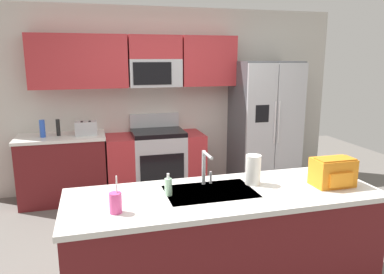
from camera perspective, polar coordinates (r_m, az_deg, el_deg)
The scene contains 14 objects.
ground_plane at distance 3.85m, azimuth 3.11°, elevation -17.36°, with size 9.00×9.00×0.00m, color #66605B.
kitchen_wall_unit at distance 5.35m, azimuth -5.28°, elevation 7.67°, with size 5.20×0.43×2.60m.
back_counter at distance 5.19m, azimuth -19.46°, elevation -4.63°, with size 1.13×0.63×0.90m.
range_oven at distance 5.24m, azimuth -5.68°, elevation -3.89°, with size 1.36×0.61×1.10m.
refrigerator at distance 5.57m, azimuth 11.24°, elevation 1.98°, with size 0.90×0.76×1.85m.
island_counter at distance 3.00m, azimuth 4.93°, elevation -16.58°, with size 2.39×0.82×0.90m.
toaster at distance 5.00m, azimuth -16.22°, elevation 1.32°, with size 0.28×0.16×0.18m.
pepper_mill at distance 5.07m, azimuth -20.19°, elevation 1.40°, with size 0.05×0.05×0.22m, color black.
bottle_blue at distance 5.04m, azimuth -22.34°, elevation 1.23°, with size 0.07×0.07×0.22m, color blue.
sink_faucet at distance 2.90m, azimuth 2.11°, elevation -4.41°, with size 0.09×0.21×0.28m.
drink_cup_pink at distance 2.49m, azimuth -11.86°, elevation -10.00°, with size 0.08×0.08×0.26m.
soap_dispenser at distance 2.73m, azimuth -3.73°, elevation -7.74°, with size 0.06×0.06×0.17m.
paper_towel_roll at distance 2.99m, azimuth 9.53°, elevation -5.06°, with size 0.12×0.12×0.24m, color white.
backpack at distance 3.12m, azimuth 21.18°, elevation -5.05°, with size 0.32×0.22×0.23m.
Camera 1 is at (-1.07, -3.16, 1.91)m, focal length 34.14 mm.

